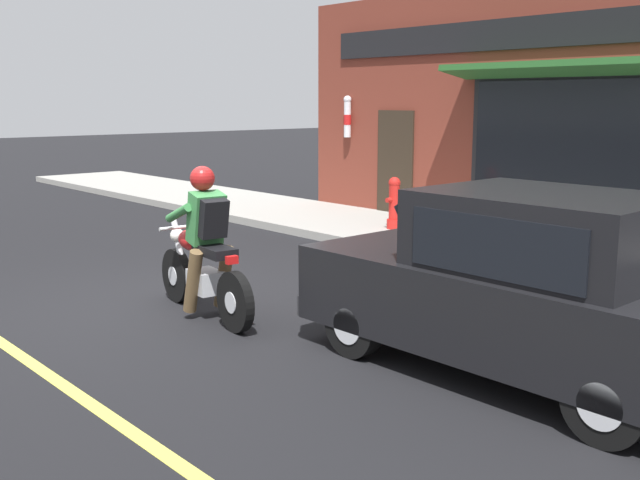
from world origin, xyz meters
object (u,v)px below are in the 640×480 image
(motorcycle_with_rider, at_px, (204,255))
(trash_bin, at_px, (569,229))
(car_hatchback, at_px, (523,287))
(fire_hydrant, at_px, (394,203))

(motorcycle_with_rider, xyz_separation_m, trash_bin, (4.59, -1.58, -0.04))
(car_hatchback, bearing_deg, fire_hydrant, 52.34)
(fire_hydrant, bearing_deg, trash_bin, -96.92)
(car_hatchback, bearing_deg, motorcycle_with_rider, 107.68)
(car_hatchback, bearing_deg, trash_bin, 25.03)
(car_hatchback, height_order, fire_hydrant, car_hatchback)
(car_hatchback, xyz_separation_m, trash_bin, (3.56, 1.66, -0.13))
(car_hatchback, relative_size, trash_bin, 3.88)
(motorcycle_with_rider, bearing_deg, fire_hydrant, 20.91)
(motorcycle_with_rider, bearing_deg, car_hatchback, -72.32)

